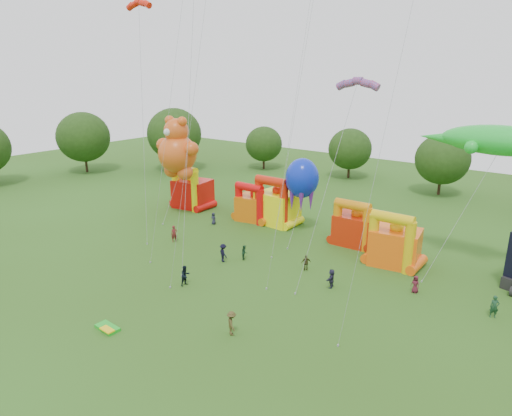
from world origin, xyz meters
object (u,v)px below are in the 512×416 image
Objects in this scene: bouncy_castle_0 at (191,191)px; gecko_kite at (471,196)px; teddy_bear_kite at (176,157)px; octopus_kite at (299,197)px; bouncy_castle_2 at (276,206)px; spectator_0 at (213,218)px; spectator_4 at (306,263)px.

gecko_kite is (36.74, -0.25, 5.53)m from bouncy_castle_0.
octopus_kite is at bearing 12.94° from teddy_bear_kite.
bouncy_castle_0 is 13.91m from bouncy_castle_2.
gecko_kite is 9.31× the size of spectator_0.
spectator_4 is at bearing -43.20° from bouncy_castle_2.
bouncy_castle_2 is 5.10m from octopus_kite.
octopus_kite is at bearing 179.71° from gecko_kite.
spectator_0 is (7.61, -3.71, -1.60)m from bouncy_castle_0.
gecko_kite reaches higher than spectator_0.
octopus_kite is (4.34, -1.50, 2.23)m from bouncy_castle_2.
gecko_kite is 30.19m from spectator_0.
teddy_bear_kite reaches higher than bouncy_castle_0.
spectator_0 is at bearing -59.86° from spectator_4.
spectator_4 is (16.74, -4.82, 0.04)m from spectator_0.
bouncy_castle_0 is at bearing -63.10° from spectator_4.
bouncy_castle_2 is at bearing 23.42° from teddy_bear_kite.
gecko_kite reaches higher than octopus_kite.
spectator_4 reaches higher than spectator_0.
teddy_bear_kite reaches higher than spectator_4.
teddy_bear_kite is at bearing -173.96° from gecko_kite.
bouncy_castle_2 reaches higher than spectator_0.
bouncy_castle_0 is 4.04× the size of spectator_0.
bouncy_castle_2 is 0.70× the size of octopus_kite.
bouncy_castle_2 is at bearing 5.53° from bouncy_castle_0.
bouncy_castle_0 is 0.46× the size of teddy_bear_kite.
octopus_kite is 5.63× the size of spectator_4.
bouncy_castle_0 reaches higher than spectator_0.
octopus_kite reaches higher than bouncy_castle_0.
octopus_kite is at bearing -97.42° from spectator_4.
gecko_kite is (22.89, -1.59, 5.47)m from bouncy_castle_2.
gecko_kite reaches higher than spectator_4.
spectator_4 is (24.35, -8.52, -1.56)m from bouncy_castle_0.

